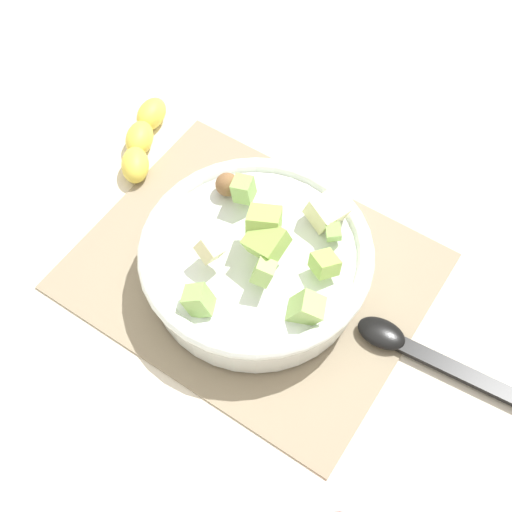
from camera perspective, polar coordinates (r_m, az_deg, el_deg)
ground_plane at (r=0.81m, az=-0.38°, el=-1.35°), size 2.40×2.40×0.00m
placemat at (r=0.81m, az=-0.38°, el=-1.24°), size 0.40×0.32×0.01m
salad_bowl at (r=0.77m, az=0.06°, el=-0.29°), size 0.27×0.27×0.12m
serving_spoon at (r=0.77m, az=14.26°, el=-8.17°), size 0.24×0.05×0.01m
banana_whole at (r=0.93m, az=-9.68°, el=9.84°), size 0.09×0.15×0.04m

